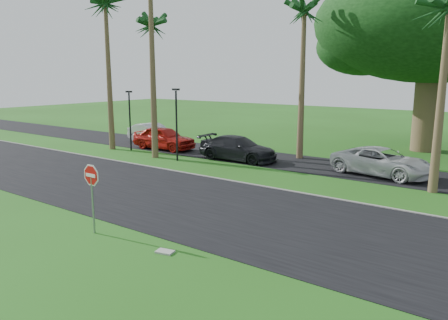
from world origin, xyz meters
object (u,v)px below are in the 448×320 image
Objects in this scene: car_dark at (238,149)px; car_minivan at (382,162)px; car_red at (164,138)px; stop_sign_near at (92,184)px; car_silver at (153,134)px.

car_minivan is at bearing -85.01° from car_dark.
car_minivan is (15.72, 0.89, -0.08)m from car_red.
stop_sign_near reaches higher than car_dark.
stop_sign_near is 16.06m from car_minivan.
car_red is (2.72, -1.50, 0.05)m from car_silver.
car_red is (-10.26, 14.19, -0.93)m from stop_sign_near.
car_red is at bearing 86.02° from car_dark.
car_red reaches higher than car_silver.
car_silver reaches higher than car_dark.
car_red is 6.84m from car_dark.
car_minivan is (8.88, 1.11, -0.01)m from car_dark.
stop_sign_near is at bearing 169.97° from car_minivan.
car_red is at bearing -110.98° from car_silver.
car_minivan is (18.43, -0.61, -0.03)m from car_silver.
car_silver is 18.44m from car_minivan.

